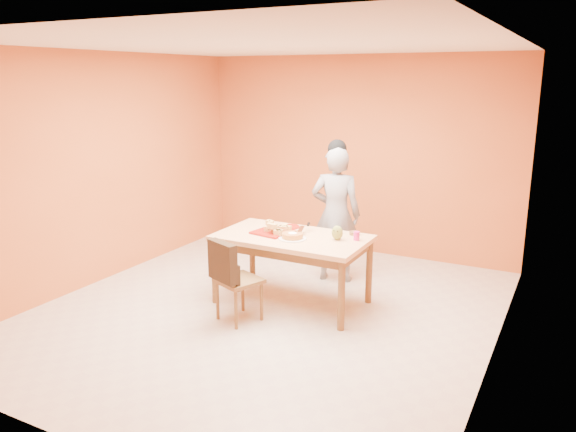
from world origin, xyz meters
The scene contains 17 objects.
floor centered at (0.00, 0.00, 0.00)m, with size 5.00×5.00×0.00m, color beige.
ceiling centered at (0.00, 0.00, 2.70)m, with size 5.00×5.00×0.00m, color white.
wall_back centered at (0.00, 2.50, 1.35)m, with size 4.50×4.50×0.00m, color #C4612D.
wall_left centered at (-2.25, 0.00, 1.35)m, with size 5.00×5.00×0.00m, color #C4612D.
wall_right centered at (2.25, 0.00, 1.35)m, with size 5.00×5.00×0.00m, color #C4612D.
dining_table centered at (0.12, 0.35, 0.67)m, with size 1.60×0.90×0.76m.
dining_chair centered at (-0.14, -0.32, 0.45)m, with size 0.52×0.58×0.86m.
pastry_pile centered at (-0.11, 0.34, 0.84)m, with size 0.33×0.33×0.11m, color #DCB25E, non-canonical shape.
person centered at (0.25, 1.24, 0.81)m, with size 0.59×0.39×1.63m, color gray.
pastry_platter centered at (-0.11, 0.34, 0.77)m, with size 0.37×0.37×0.02m, color maroon.
red_dinner_plate centered at (-0.06, 0.63, 0.77)m, with size 0.23×0.23×0.01m, color maroon.
white_cake_plate centered at (0.19, 0.23, 0.77)m, with size 0.29×0.29×0.01m, color white.
sponge_cake centered at (0.19, 0.23, 0.80)m, with size 0.22×0.22×0.05m, color #CC7D34.
cake_server centered at (0.20, 0.41, 0.83)m, with size 0.05×0.25×0.01m, color silver.
egg_ornament centered at (0.61, 0.43, 0.84)m, with size 0.12×0.10×0.15m, color olive.
magenta_glass centered at (0.79, 0.51, 0.81)m, with size 0.06×0.06×0.09m, color #D92087.
checker_tin centered at (0.70, 0.70, 0.78)m, with size 0.11×0.11×0.03m, color #3A220F.
Camera 1 is at (2.77, -4.75, 2.41)m, focal length 35.00 mm.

